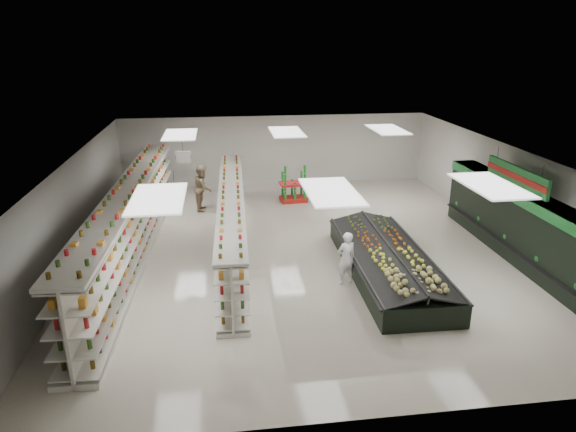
{
  "coord_description": "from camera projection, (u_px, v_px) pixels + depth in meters",
  "views": [
    {
      "loc": [
        -2.56,
        -15.36,
        6.64
      ],
      "look_at": [
        -0.47,
        0.14,
        1.12
      ],
      "focal_mm": 32.0,
      "sensor_mm": 36.0,
      "label": 1
    }
  ],
  "objects": [
    {
      "name": "wall_back",
      "position": [
        275.0,
        150.0,
        23.84
      ],
      "size": [
        14.0,
        0.02,
        3.2
      ],
      "primitive_type": "cube",
      "color": "silver",
      "rests_on": "floor"
    },
    {
      "name": "produce_island",
      "position": [
        388.0,
        261.0,
        14.97
      ],
      "size": [
        2.41,
        6.34,
        0.94
      ],
      "rotation": [
        0.0,
        0.0,
        -0.02
      ],
      "color": "black",
      "rests_on": "floor"
    },
    {
      "name": "ceiling",
      "position": [
        304.0,
        154.0,
        15.83
      ],
      "size": [
        14.0,
        16.0,
        0.02
      ],
      "primitive_type": "cube",
      "color": "white",
      "rests_on": "wall_back"
    },
    {
      "name": "wall_right",
      "position": [
        508.0,
        194.0,
        17.24
      ],
      "size": [
        0.02,
        16.0,
        3.2
      ],
      "primitive_type": "cube",
      "color": "silver",
      "rests_on": "floor"
    },
    {
      "name": "gondola_left",
      "position": [
        131.0,
        227.0,
        15.91
      ],
      "size": [
        1.46,
        13.11,
        2.27
      ],
      "rotation": [
        0.0,
        0.0,
        -0.04
      ],
      "color": "silver",
      "rests_on": "floor"
    },
    {
      "name": "gondola_center",
      "position": [
        232.0,
        223.0,
        16.71
      ],
      "size": [
        1.13,
        10.86,
        1.88
      ],
      "rotation": [
        0.0,
        0.0,
        -0.03
      ],
      "color": "silver",
      "rests_on": "floor"
    },
    {
      "name": "aisle_sign_far",
      "position": [
        183.0,
        157.0,
        17.37
      ],
      "size": [
        0.52,
        0.06,
        0.75
      ],
      "color": "white",
      "rests_on": "ceiling"
    },
    {
      "name": "produce_wall_case",
      "position": [
        518.0,
        220.0,
        15.9
      ],
      "size": [
        0.93,
        8.0,
        2.2
      ],
      "color": "black",
      "rests_on": "floor"
    },
    {
      "name": "aisle_sign_near",
      "position": [
        175.0,
        190.0,
        13.63
      ],
      "size": [
        0.52,
        0.06,
        0.75
      ],
      "color": "white",
      "rests_on": "ceiling"
    },
    {
      "name": "soda_endcap",
      "position": [
        293.0,
        185.0,
        21.53
      ],
      "size": [
        1.2,
        0.87,
        1.46
      ],
      "rotation": [
        0.0,
        0.0,
        0.08
      ],
      "color": "#B41A14",
      "rests_on": "floor"
    },
    {
      "name": "shopper_main",
      "position": [
        346.0,
        258.0,
        14.3
      ],
      "size": [
        0.64,
        0.51,
        1.55
      ],
      "primitive_type": "imported",
      "rotation": [
        0.0,
        0.0,
        3.42
      ],
      "color": "silver",
      "rests_on": "floor"
    },
    {
      "name": "wall_front",
      "position": [
        377.0,
        344.0,
        8.88
      ],
      "size": [
        14.0,
        0.02,
        3.2
      ],
      "primitive_type": "cube",
      "color": "silver",
      "rests_on": "floor"
    },
    {
      "name": "wall_left",
      "position": [
        74.0,
        212.0,
        15.48
      ],
      "size": [
        0.02,
        16.0,
        3.2
      ],
      "primitive_type": "cube",
      "color": "silver",
      "rests_on": "floor"
    },
    {
      "name": "floor",
      "position": [
        303.0,
        249.0,
        16.89
      ],
      "size": [
        16.0,
        16.0,
        0.0
      ],
      "primitive_type": "plane",
      "color": "beige",
      "rests_on": "ground"
    },
    {
      "name": "shopper_background",
      "position": [
        203.0,
        188.0,
        20.4
      ],
      "size": [
        0.63,
        0.94,
        1.84
      ],
      "primitive_type": "imported",
      "rotation": [
        0.0,
        0.0,
        1.48
      ],
      "color": "tan",
      "rests_on": "floor"
    },
    {
      "name": "hortifruti_banner",
      "position": [
        517.0,
        176.0,
        15.4
      ],
      "size": [
        0.12,
        3.2,
        0.95
      ],
      "color": "#217C33",
      "rests_on": "ceiling"
    }
  ]
}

